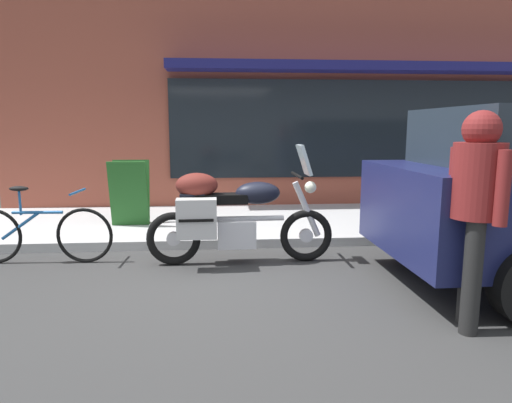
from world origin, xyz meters
TOP-DOWN VIEW (x-y plane):
  - ground_plane at (0.00, 0.00)m, footprint 80.00×80.00m
  - touring_motorcycle at (0.10, 0.45)m, footprint 2.18×0.69m
  - parked_bicycle at (-2.13, 0.67)m, footprint 1.71×0.48m
  - pedestrian_walking at (1.95, -1.41)m, footprint 0.46×0.55m
  - sandwich_board_sign at (-1.36, 2.18)m, footprint 0.55×0.42m

SIDE VIEW (x-z plane):
  - ground_plane at x=0.00m, z-range 0.00..0.00m
  - parked_bicycle at x=-2.13m, z-range -0.10..0.82m
  - touring_motorcycle at x=0.10m, z-range -0.10..1.29m
  - sandwich_board_sign at x=-1.36m, z-range 0.12..1.10m
  - pedestrian_walking at x=1.95m, z-range 0.23..1.94m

